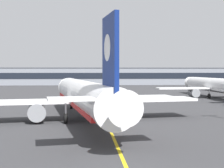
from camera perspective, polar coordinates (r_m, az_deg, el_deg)
ground_plane at (r=31.50m, az=0.62°, el=-10.04°), size 400.00×400.00×0.00m
taxiway_centreline at (r=61.08m, az=-2.00°, el=-4.04°), size 0.39×180.00×0.01m
airliner_foreground at (r=44.82m, az=-4.89°, el=-2.02°), size 32.36×41.41×11.65m
airliner_background at (r=86.26m, az=17.36°, el=-0.25°), size 29.39×37.96×10.66m
safety_cone_by_nose_gear at (r=61.07m, az=-3.25°, el=-3.81°), size 0.44×0.44×0.55m
terminal_building at (r=161.83m, az=-2.22°, el=1.38°), size 132.94×12.40×8.42m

